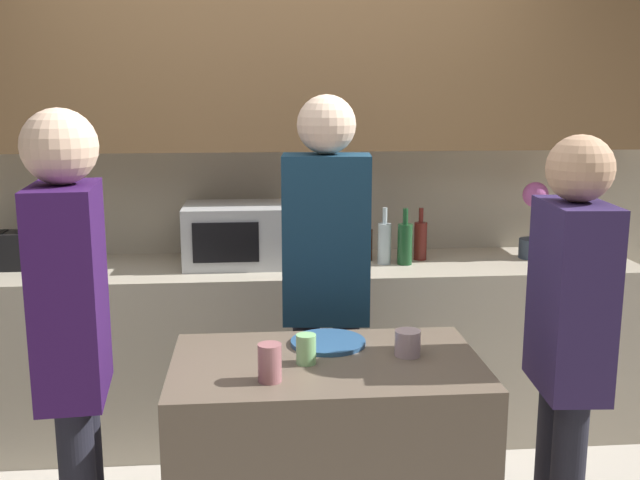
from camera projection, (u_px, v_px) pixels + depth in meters
name	position (u px, v px, depth m)	size (l,w,h in m)	color
back_wall	(275.00, 131.00, 3.86)	(6.40, 0.40, 2.70)	#B2A893
back_counter	(279.00, 350.00, 3.81)	(3.60, 0.62, 0.89)	#B7AD99
microwave	(237.00, 234.00, 3.72)	(0.52, 0.39, 0.30)	#B7BABC
toaster	(15.00, 250.00, 3.64)	(0.26, 0.16, 0.18)	black
potted_plant	(534.00, 220.00, 3.84)	(0.14, 0.14, 0.40)	#333D4C
bottle_0	(364.00, 244.00, 3.81)	(0.09, 0.09, 0.22)	#472814
bottle_1	(384.00, 242.00, 3.73)	(0.07, 0.07, 0.28)	silver
bottle_2	(405.00, 243.00, 3.72)	(0.07, 0.07, 0.28)	#194723
bottle_3	(420.00, 240.00, 3.82)	(0.07, 0.07, 0.27)	maroon
plate_on_island	(328.00, 342.00, 2.59)	(0.26, 0.26, 0.01)	#2D5684
cup_0	(306.00, 349.00, 2.40)	(0.06, 0.06, 0.10)	#93DC89
cup_1	(408.00, 343.00, 2.47)	(0.09, 0.09, 0.09)	#BBA1AA
cup_2	(270.00, 363.00, 2.25)	(0.07, 0.07, 0.12)	#A8676D
person_left	(568.00, 338.00, 2.43)	(0.21, 0.35, 1.62)	black
person_center	(326.00, 272.00, 2.96)	(0.36, 0.23, 1.73)	black
person_right	(72.00, 335.00, 2.28)	(0.22, 0.35, 1.70)	black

